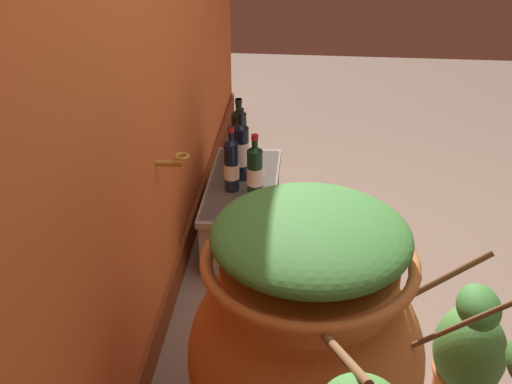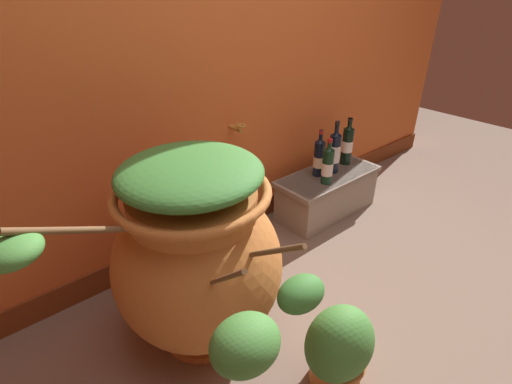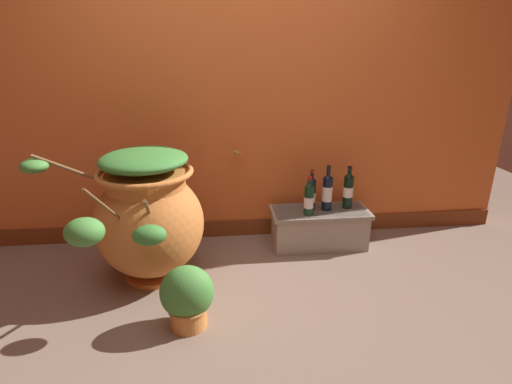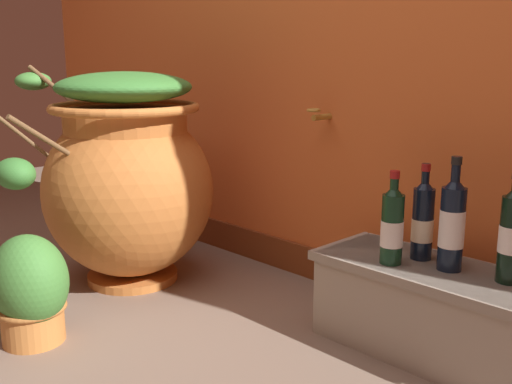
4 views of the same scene
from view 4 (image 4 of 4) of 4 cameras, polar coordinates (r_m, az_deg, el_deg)
name	(u,v)px [view 4 (image 4 of 4)]	position (r m, az deg, el deg)	size (l,w,h in m)	color
ground_plane	(91,375)	(1.96, -15.37, -16.41)	(7.00, 7.00, 0.00)	#7A6656
terracotta_urn	(125,176)	(2.55, -12.30, 1.47)	(1.03, 1.02, 0.90)	#C17033
stone_ledge	(430,306)	(2.02, 16.18, -10.36)	(0.75, 0.33, 0.29)	#9E9384
wine_bottle_left	(392,224)	(1.94, 12.82, -3.00)	(0.07, 0.07, 0.30)	black
wine_bottle_middle	(452,222)	(1.92, 18.14, -2.76)	(0.08, 0.08, 0.35)	black
wine_bottle_right	(423,219)	(2.00, 15.57, -2.49)	(0.07, 0.07, 0.31)	black
potted_shrub	(30,290)	(2.15, -20.67, -8.68)	(0.30, 0.24, 0.37)	#CC7F3D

